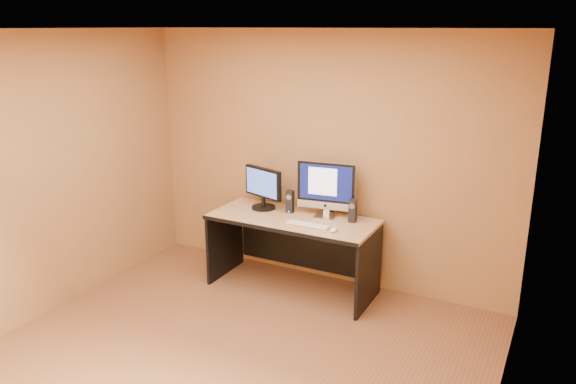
% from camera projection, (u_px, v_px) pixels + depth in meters
% --- Properties ---
extents(floor, '(4.00, 4.00, 0.00)m').
position_uv_depth(floor, '(219.00, 370.00, 4.44)').
color(floor, brown).
rests_on(floor, ground).
extents(walls, '(4.00, 4.00, 2.60)m').
position_uv_depth(walls, '(213.00, 215.00, 4.07)').
color(walls, olive).
rests_on(walls, ground).
extents(ceiling, '(4.00, 4.00, 0.00)m').
position_uv_depth(ceiling, '(206.00, 29.00, 3.70)').
color(ceiling, white).
rests_on(ceiling, walls).
extents(desk, '(1.67, 0.73, 0.77)m').
position_uv_depth(desk, '(292.00, 254.00, 5.72)').
color(desk, tan).
rests_on(desk, ground).
extents(imac, '(0.62, 0.30, 0.58)m').
position_uv_depth(imac, '(325.00, 190.00, 5.55)').
color(imac, '#B6B6BA').
rests_on(imac, desk).
extents(second_monitor, '(0.55, 0.39, 0.44)m').
position_uv_depth(second_monitor, '(263.00, 188.00, 5.84)').
color(second_monitor, black).
rests_on(second_monitor, desk).
extents(speaker_left, '(0.08, 0.08, 0.23)m').
position_uv_depth(speaker_left, '(290.00, 202.00, 5.75)').
color(speaker_left, black).
rests_on(speaker_left, desk).
extents(speaker_right, '(0.08, 0.08, 0.23)m').
position_uv_depth(speaker_right, '(353.00, 211.00, 5.47)').
color(speaker_right, black).
rests_on(speaker_right, desk).
extents(keyboard, '(0.45, 0.13, 0.02)m').
position_uv_depth(keyboard, '(307.00, 225.00, 5.39)').
color(keyboard, '#B3B3B7').
rests_on(keyboard, desk).
extents(mouse, '(0.06, 0.11, 0.04)m').
position_uv_depth(mouse, '(334.00, 230.00, 5.24)').
color(mouse, white).
rests_on(mouse, desk).
extents(cable_a, '(0.12, 0.21, 0.01)m').
position_uv_depth(cable_a, '(334.00, 213.00, 5.74)').
color(cable_a, black).
rests_on(cable_a, desk).
extents(cable_b, '(0.05, 0.19, 0.01)m').
position_uv_depth(cable_b, '(330.00, 212.00, 5.76)').
color(cable_b, black).
rests_on(cable_b, desk).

